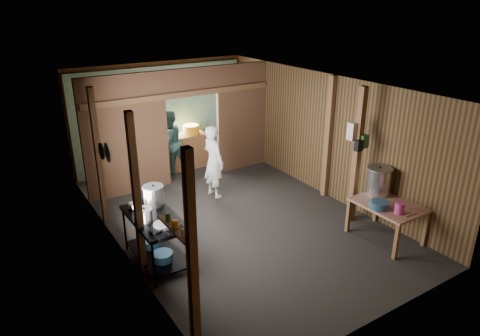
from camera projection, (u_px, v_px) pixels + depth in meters
floor at (235, 217)px, 8.52m from camera, size 4.50×7.00×0.00m
ceiling at (234, 85)px, 7.56m from camera, size 4.50×7.00×0.00m
wall_back at (160, 115)px, 10.78m from camera, size 4.50×0.00×2.60m
wall_front at (384, 236)px, 5.30m from camera, size 4.50×0.00×2.60m
wall_left at (115, 180)px, 6.91m from camera, size 0.00×7.00×2.60m
wall_right at (324, 135)px, 9.16m from camera, size 0.00×7.00×2.60m
partition_left at (126, 136)px, 9.10m from camera, size 1.85×0.10×2.60m
partition_right at (242, 117)px, 10.55m from camera, size 1.35×0.10×2.60m
partition_header at (191, 81)px, 9.52m from camera, size 1.30×0.10×0.60m
turquoise_panel at (162, 117)px, 10.75m from camera, size 4.40×0.06×2.50m
back_counter at (183, 152)px, 10.82m from camera, size 1.20×0.50×0.85m
wall_clock at (170, 90)px, 10.61m from camera, size 0.20×0.03×0.20m
post_left_a at (192, 255)px, 4.91m from camera, size 0.10×0.12×2.60m
post_left_b at (137, 198)px, 6.32m from camera, size 0.10×0.12×2.60m
post_left_c at (98, 158)px, 7.89m from camera, size 0.10×0.12×2.60m
post_right at (328, 138)px, 8.97m from camera, size 0.10×0.12×2.60m
post_free at (357, 157)px, 7.94m from camera, size 0.12×0.12×2.60m
cross_beam at (182, 94)px, 9.45m from camera, size 4.40×0.12×0.12m
pan_lid_big at (108, 152)px, 7.12m from camera, size 0.03×0.34×0.34m
pan_lid_small at (101, 151)px, 7.47m from camera, size 0.03×0.30×0.30m
wall_shelf at (175, 228)px, 5.28m from camera, size 0.14×0.80×0.03m
jar_white at (184, 232)px, 5.06m from camera, size 0.07×0.07×0.10m
jar_yellow at (175, 224)px, 5.26m from camera, size 0.08×0.08×0.10m
jar_green at (168, 216)px, 5.43m from camera, size 0.06×0.06×0.10m
bag_white at (354, 131)px, 7.80m from camera, size 0.22×0.15×0.32m
bag_green at (364, 141)px, 7.82m from camera, size 0.16×0.12×0.24m
bag_black at (359, 146)px, 7.75m from camera, size 0.14×0.10×0.20m
gas_range at (156, 240)px, 6.92m from camera, size 0.72×1.39×0.82m
prep_table at (386, 221)px, 7.63m from camera, size 0.84×1.15×0.68m
stove_pot_large at (154, 196)px, 7.12m from camera, size 0.36×0.36×0.35m
stove_pot_med at (144, 215)px, 6.62m from camera, size 0.28×0.28×0.22m
stove_saucepan at (134, 206)px, 7.01m from camera, size 0.17×0.17×0.10m
frying_pan at (163, 225)px, 6.47m from camera, size 0.44×0.59×0.07m
blue_tub_front at (163, 256)px, 6.81m from camera, size 0.32×0.32×0.13m
blue_tub_back at (151, 243)px, 7.19m from camera, size 0.31×0.31×0.12m
stock_pot at (378, 181)px, 7.81m from camera, size 0.56×0.56×0.53m
wash_basin at (379, 205)px, 7.35m from camera, size 0.34×0.34×0.12m
pink_bucket at (400, 208)px, 7.16m from camera, size 0.21×0.21×0.19m
knife at (410, 214)px, 7.14m from camera, size 0.30×0.04×0.01m
yellow_tub at (191, 129)px, 10.76m from camera, size 0.40×0.40×0.22m
red_cup at (170, 135)px, 10.48m from camera, size 0.12×0.12×0.14m
cook at (214, 162)px, 9.14m from camera, size 0.44×0.61×1.58m
worker_back at (169, 142)px, 10.39m from camera, size 0.91×0.80×1.57m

